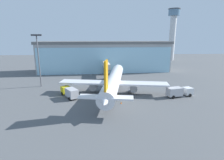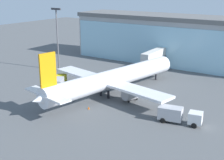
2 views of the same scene
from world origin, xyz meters
TOP-DOWN VIEW (x-y plane):
  - ground at (0.00, 0.00)m, footprint 240.00×240.00m
  - terminal_building at (0.00, 38.56)m, footprint 61.51×16.44m
  - jet_bridge at (0.24, 26.55)m, footprint 3.01×12.68m
  - control_tower at (47.83, 76.56)m, footprint 7.87×7.87m
  - apron_light_mast at (-21.67, 12.49)m, footprint 3.20×0.40m
  - airplane at (1.66, 4.58)m, footprint 30.82×38.90m
  - catering_truck at (-10.49, 1.13)m, footprint 5.76×7.35m
  - fuel_truck at (19.02, -0.54)m, footprint 7.60×3.74m
  - baggage_cart at (6.76, 3.91)m, footprint 2.28×3.12m
  - safety_cone_nose at (2.80, -4.61)m, footprint 0.36×0.36m
  - safety_cone_wingtip at (-11.52, 4.35)m, footprint 0.36×0.36m

SIDE VIEW (x-z plane):
  - ground at x=0.00m, z-range 0.00..0.00m
  - safety_cone_nose at x=2.80m, z-range 0.00..0.55m
  - safety_cone_wingtip at x=-11.52m, z-range 0.00..0.55m
  - baggage_cart at x=6.76m, z-range -0.25..1.25m
  - catering_truck at x=-10.49m, z-range 0.14..2.79m
  - fuel_truck at x=19.02m, z-range 0.14..2.79m
  - airplane at x=1.66m, z-range -2.25..9.19m
  - jet_bridge at x=0.24m, z-range 1.52..7.32m
  - terminal_building at x=0.00m, z-range 0.00..13.97m
  - apron_light_mast at x=-21.67m, z-range 1.70..18.39m
  - control_tower at x=47.83m, z-range 3.58..37.97m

